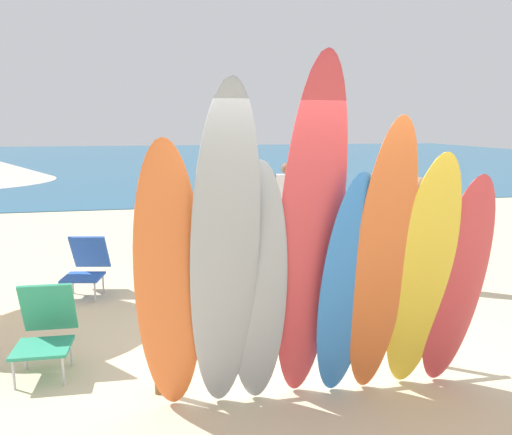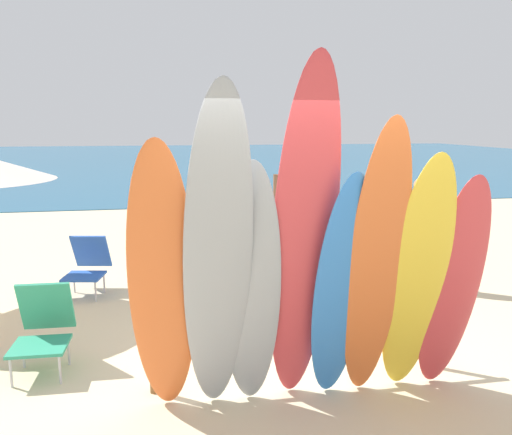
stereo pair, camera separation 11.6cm
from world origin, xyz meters
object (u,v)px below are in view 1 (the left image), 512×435
(surfboard_blue_4, at_px, (346,290))
(surfboard_yellow_6, at_px, (421,279))
(surfboard_rack, at_px, (306,323))
(beachgoer_midbeach, at_px, (287,199))
(beach_chair_red, at_px, (87,264))
(beachgoer_near_rack, at_px, (418,224))
(beachgoer_photographing, at_px, (170,204))
(surfboard_red_7, at_px, (457,286))
(surfboard_grey_1, at_px, (225,261))
(surfboard_grey_2, at_px, (257,289))
(surfboard_orange_0, at_px, (169,285))
(surfboard_orange_5, at_px, (381,267))
(surfboard_red_3, at_px, (310,241))
(beach_chair_striped, at_px, (46,327))

(surfboard_blue_4, relative_size, surfboard_yellow_6, 0.92)
(surfboard_blue_4, bearing_deg, surfboard_rack, 108.85)
(beachgoer_midbeach, bearing_deg, beach_chair_red, -134.80)
(surfboard_rack, height_order, beachgoer_near_rack, beachgoer_near_rack)
(beachgoer_photographing, bearing_deg, surfboard_red_7, 31.31)
(surfboard_grey_1, xyz_separation_m, beach_chair_red, (-1.47, 3.42, -0.90))
(surfboard_grey_1, height_order, surfboard_grey_2, surfboard_grey_1)
(surfboard_orange_0, relative_size, surfboard_blue_4, 1.13)
(surfboard_grey_2, bearing_deg, surfboard_rack, 44.28)
(surfboard_grey_2, height_order, surfboard_orange_5, surfboard_orange_5)
(surfboard_orange_0, height_order, beachgoer_photographing, surfboard_orange_0)
(surfboard_red_3, relative_size, surfboard_blue_4, 1.42)
(surfboard_orange_0, height_order, beach_chair_striped, surfboard_orange_0)
(surfboard_red_3, bearing_deg, beachgoer_photographing, 96.34)
(surfboard_rack, bearing_deg, beachgoer_midbeach, 77.42)
(surfboard_orange_5, xyz_separation_m, beachgoer_midbeach, (0.64, 5.46, -0.27))
(beachgoer_photographing, height_order, beach_chair_red, beachgoer_photographing)
(surfboard_blue_4, xyz_separation_m, beach_chair_red, (-2.48, 3.33, -0.57))
(beach_chair_striped, bearing_deg, surfboard_orange_0, -41.90)
(surfboard_grey_1, distance_m, surfboard_orange_5, 1.27)
(surfboard_red_7, xyz_separation_m, beachgoer_near_rack, (1.16, 2.78, -0.06))
(beachgoer_midbeach, xyz_separation_m, beach_chair_striped, (-3.48, -4.28, -0.50))
(surfboard_blue_4, height_order, beach_chair_striped, surfboard_blue_4)
(surfboard_orange_0, distance_m, surfboard_grey_2, 0.70)
(surfboard_grey_1, xyz_separation_m, surfboard_blue_4, (1.01, 0.09, -0.33))
(surfboard_grey_2, distance_m, surfboard_yellow_6, 1.37)
(beach_chair_striped, bearing_deg, beachgoer_midbeach, 52.45)
(beach_chair_red, bearing_deg, surfboard_rack, -41.26)
(surfboard_grey_1, height_order, surfboard_red_3, surfboard_red_3)
(surfboard_rack, relative_size, beachgoer_photographing, 1.73)
(beachgoer_photographing, bearing_deg, surfboard_red_3, 18.27)
(surfboard_blue_4, xyz_separation_m, beachgoer_near_rack, (2.14, 2.76, -0.08))
(surfboard_grey_1, xyz_separation_m, surfboard_red_3, (0.69, 0.08, 0.10))
(surfboard_yellow_6, bearing_deg, beachgoer_photographing, 113.63)
(surfboard_rack, relative_size, surfboard_red_3, 0.96)
(surfboard_grey_2, bearing_deg, surfboard_red_7, 3.98)
(surfboard_rack, bearing_deg, surfboard_orange_5, -48.50)
(surfboard_orange_0, relative_size, beachgoer_near_rack, 1.44)
(surfboard_grey_2, relative_size, beachgoer_midbeach, 1.31)
(beachgoer_near_rack, distance_m, beach_chair_red, 4.68)
(beachgoer_midbeach, bearing_deg, surfboard_yellow_6, -79.02)
(surfboard_yellow_6, distance_m, beachgoer_midbeach, 5.45)
(beachgoer_midbeach, bearing_deg, surfboard_orange_0, -99.65)
(surfboard_red_3, distance_m, surfboard_red_7, 1.38)
(surfboard_rack, xyz_separation_m, surfboard_orange_5, (0.46, -0.52, 0.65))
(surfboard_rack, bearing_deg, surfboard_grey_2, -141.56)
(surfboard_grey_2, bearing_deg, beach_chair_striped, 155.39)
(surfboard_orange_5, distance_m, surfboard_yellow_6, 0.40)
(surfboard_grey_2, bearing_deg, beachgoer_midbeach, 78.90)
(surfboard_rack, bearing_deg, surfboard_orange_0, -160.70)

